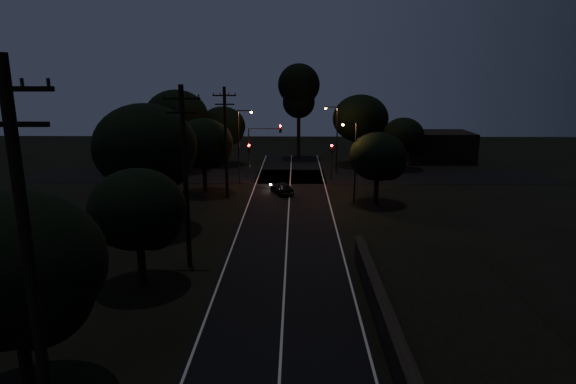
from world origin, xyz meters
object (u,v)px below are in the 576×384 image
object	(u,v)px
tall_pine	(299,91)
signal_left	(249,155)
signal_mast	(264,142)
streetlight_b	(335,135)
utility_pole_near	(33,290)
utility_pole_mid	(185,175)
car	(282,188)
signal_right	(332,155)
streetlight_c	(353,157)
utility_pole_far	(226,141)
streetlight_a	(240,141)

from	to	relation	value
tall_pine	signal_left	world-z (taller)	tall_pine
signal_mast	streetlight_b	world-z (taller)	streetlight_b
utility_pole_near	utility_pole_mid	distance (m)	17.01
tall_pine	streetlight_b	world-z (taller)	tall_pine
signal_left	car	size ratio (longest dim) A/B	1.13
tall_pine	signal_right	distance (m)	16.80
streetlight_c	utility_pole_far	bearing A→B (deg)	170.40
utility_pole_near	streetlight_b	bearing A→B (deg)	76.19
utility_pole_mid	streetlight_b	xyz separation A→B (m)	(11.31, 29.00, -1.10)
tall_pine	car	bearing A→B (deg)	-94.70
utility_pole_near	utility_pole_mid	bearing A→B (deg)	90.00
utility_pole_mid	car	distance (m)	19.92
signal_left	streetlight_a	world-z (taller)	streetlight_a
signal_mast	streetlight_a	bearing A→B (deg)	-140.23
signal_mast	streetlight_a	xyz separation A→B (m)	(-2.39, -1.99, 0.30)
utility_pole_mid	signal_right	world-z (taller)	utility_pole_mid
signal_left	signal_mast	bearing A→B (deg)	0.13
utility_pole_far	car	bearing A→B (deg)	16.23
utility_pole_near	car	size ratio (longest dim) A/B	3.32
signal_right	car	size ratio (longest dim) A/B	1.13
signal_right	streetlight_b	size ratio (longest dim) A/B	0.51
signal_mast	car	xyz separation A→B (m)	(2.15, -6.47, -3.72)
streetlight_c	car	bearing A→B (deg)	151.89
utility_pole_far	tall_pine	world-z (taller)	tall_pine
tall_pine	car	world-z (taller)	tall_pine
streetlight_b	utility_pole_near	bearing A→B (deg)	-103.81
utility_pole_near	utility_pole_far	bearing A→B (deg)	90.00
signal_right	streetlight_a	world-z (taller)	streetlight_a
car	streetlight_b	bearing A→B (deg)	-142.13
streetlight_b	car	size ratio (longest dim) A/B	2.21
streetlight_c	streetlight_a	bearing A→B (deg)	144.31
tall_pine	streetlight_c	size ratio (longest dim) A/B	1.75
streetlight_c	car	distance (m)	8.36
streetlight_a	utility_pole_near	bearing A→B (deg)	-90.99
signal_left	streetlight_b	xyz separation A→B (m)	(9.91, 4.01, 1.80)
signal_left	streetlight_b	world-z (taller)	streetlight_b
utility_pole_near	signal_left	bearing A→B (deg)	88.09
utility_pole_far	streetlight_b	xyz separation A→B (m)	(11.31, 12.00, -0.85)
utility_pole_mid	utility_pole_far	world-z (taller)	utility_pole_mid
utility_pole_near	streetlight_c	distance (m)	34.17
utility_pole_far	car	xyz separation A→B (m)	(5.23, 1.52, -4.87)
tall_pine	streetlight_a	distance (m)	18.76
signal_mast	signal_left	bearing A→B (deg)	-179.87
utility_pole_near	signal_mast	world-z (taller)	utility_pole_near
streetlight_c	signal_mast	bearing A→B (deg)	131.19
utility_pole_far	tall_pine	xyz separation A→B (m)	(7.00, 23.00, 3.98)
streetlight_b	signal_mast	bearing A→B (deg)	-154.01
signal_left	utility_pole_near	bearing A→B (deg)	-91.91
utility_pole_near	streetlight_c	xyz separation A→B (m)	(11.83, 32.00, -1.89)
signal_mast	tall_pine	bearing A→B (deg)	75.38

